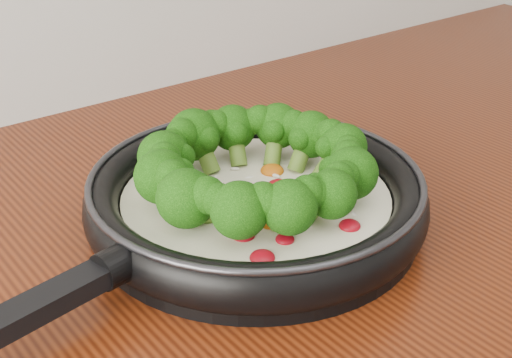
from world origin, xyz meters
TOP-DOWN VIEW (x-y plane):
  - skillet at (-0.15, 1.10)m, footprint 0.53×0.38m

SIDE VIEW (x-z plane):
  - skillet at x=-0.15m, z-range 0.89..0.98m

